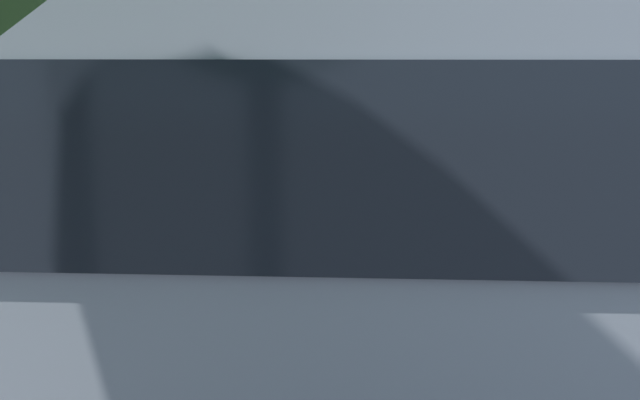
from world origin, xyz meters
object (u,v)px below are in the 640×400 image
object	(u,v)px
spectator_centre	(308,241)
tour_bus	(286,262)
parked_motorcycle_silver	(195,318)
spectator_far_left	(525,253)
spectator_right	(208,240)
parked_motorcycle_dark	(511,336)
stunt_motorcycle	(264,171)
spectator_left	(421,248)
traffic_cone	(376,212)

from	to	relation	value
spectator_centre	tour_bus	bearing A→B (deg)	94.75
tour_bus	parked_motorcycle_silver	size ratio (longest dim) A/B	4.86
spectator_far_left	spectator_right	bearing A→B (deg)	-3.47
tour_bus	parked_motorcycle_dark	distance (m)	2.94
spectator_centre	stunt_motorcycle	size ratio (longest dim) A/B	0.95
tour_bus	parked_motorcycle_dark	size ratio (longest dim) A/B	4.86
spectator_left	traffic_cone	size ratio (longest dim) A/B	2.72
spectator_left	parked_motorcycle_silver	bearing A→B (deg)	20.06
traffic_cone	spectator_far_left	bearing A→B (deg)	106.84
tour_bus	spectator_right	distance (m)	3.46
tour_bus	spectator_centre	xyz separation A→B (m)	(0.25, -3.03, -0.56)
spectator_far_left	stunt_motorcycle	world-z (taller)	stunt_motorcycle
tour_bus	parked_motorcycle_dark	xyz separation A→B (m)	(-1.67, -2.12, -1.16)
tour_bus	spectator_right	size ratio (longest dim) A/B	5.75
parked_motorcycle_silver	spectator_right	bearing A→B (deg)	-84.89
spectator_right	parked_motorcycle_silver	world-z (taller)	spectator_right
stunt_motorcycle	traffic_cone	xyz separation A→B (m)	(-1.76, -0.59, -0.74)
spectator_left	spectator_centre	xyz separation A→B (m)	(1.13, 0.02, 0.05)
parked_motorcycle_silver	spectator_far_left	bearing A→B (deg)	-167.84
parked_motorcycle_dark	tour_bus	bearing A→B (deg)	51.75
spectator_centre	traffic_cone	size ratio (longest dim) A/B	2.86
parked_motorcycle_silver	stunt_motorcycle	size ratio (longest dim) A/B	1.08
traffic_cone	parked_motorcycle_silver	bearing A→B (deg)	77.61
spectator_left	stunt_motorcycle	world-z (taller)	stunt_motorcycle
traffic_cone	stunt_motorcycle	bearing A→B (deg)	18.46
spectator_left	parked_motorcycle_dark	world-z (taller)	spectator_left
spectator_left	spectator_centre	size ratio (longest dim) A/B	0.95
parked_motorcycle_silver	stunt_motorcycle	bearing A→B (deg)	-86.28
spectator_far_left	parked_motorcycle_dark	size ratio (longest dim) A/B	0.85
parked_motorcycle_silver	spectator_left	bearing A→B (deg)	-159.94
spectator_right	tour_bus	bearing A→B (deg)	112.55
stunt_motorcycle	spectator_left	bearing A→B (deg)	116.51
spectator_far_left	stunt_motorcycle	bearing A→B (deg)	-55.56
tour_bus	parked_motorcycle_silver	distance (m)	2.84
spectator_right	traffic_cone	world-z (taller)	spectator_right
spectator_left	stunt_motorcycle	xyz separation A→B (m)	(2.47, -4.96, 0.02)
spectator_far_left	parked_motorcycle_dark	distance (m)	1.02
spectator_left	tour_bus	bearing A→B (deg)	74.00
spectator_left	parked_motorcycle_dark	xyz separation A→B (m)	(-0.79, 0.93, -0.54)
parked_motorcycle_dark	parked_motorcycle_silver	bearing A→B (deg)	-3.25
parked_motorcycle_silver	parked_motorcycle_dark	world-z (taller)	same
spectator_centre	spectator_right	size ratio (longest dim) A/B	1.04
spectator_centre	parked_motorcycle_dark	size ratio (longest dim) A/B	0.88
spectator_far_left	stunt_motorcycle	xyz separation A→B (m)	(3.47, -5.06, 0.02)
spectator_centre	parked_motorcycle_silver	world-z (taller)	spectator_centre
spectator_right	stunt_motorcycle	size ratio (longest dim) A/B	0.91
spectator_right	spectator_left	bearing A→B (deg)	177.58
tour_bus	spectator_centre	size ratio (longest dim) A/B	5.53
spectator_far_left	traffic_cone	xyz separation A→B (m)	(1.71, -5.65, -0.73)
parked_motorcycle_dark	stunt_motorcycle	distance (m)	6.76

